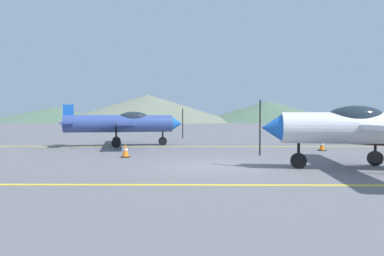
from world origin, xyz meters
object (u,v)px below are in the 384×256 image
Objects in this scene: traffic_cone_front at (322,145)px; airplane_mid at (124,123)px; traffic_cone_side at (126,151)px; airplane_near at (374,127)px.

airplane_mid is at bearing 165.83° from traffic_cone_front.
airplane_mid is 14.41× the size of traffic_cone_front.
airplane_mid reaches higher than traffic_cone_side.
traffic_cone_front is 10.33m from traffic_cone_side.
traffic_cone_side is at bearing -162.21° from traffic_cone_front.
traffic_cone_front is at bearing 17.79° from traffic_cone_side.
traffic_cone_front is at bearing 82.91° from airplane_near.
traffic_cone_front is at bearing -14.17° from airplane_mid.
airplane_near is 14.49× the size of traffic_cone_side.
traffic_cone_front is 1.00× the size of traffic_cone_side.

